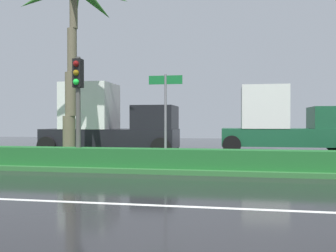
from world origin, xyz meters
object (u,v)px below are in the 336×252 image
traffic_signal_median_left (78,91)px  box_truck_following (283,123)px  box_truck_lead (109,123)px  palm_tree_mid_left (73,9)px  street_name_sign (165,107)px

traffic_signal_median_left → box_truck_following: traffic_signal_median_left is taller
box_truck_lead → box_truck_following: same height
palm_tree_mid_left → box_truck_following: 11.62m
traffic_signal_median_left → street_name_sign: 3.02m
box_truck_lead → box_truck_following: size_ratio=1.00×
palm_tree_mid_left → box_truck_lead: palm_tree_mid_left is taller
traffic_signal_median_left → box_truck_following: size_ratio=0.57×
traffic_signal_median_left → street_name_sign: traffic_signal_median_left is taller
box_truck_lead → street_name_sign: bearing=-54.7°
street_name_sign → box_truck_lead: box_truck_lead is taller
street_name_sign → box_truck_following: bearing=59.6°
palm_tree_mid_left → traffic_signal_median_left: size_ratio=2.01×
box_truck_lead → palm_tree_mid_left: bearing=-93.4°
palm_tree_mid_left → street_name_sign: palm_tree_mid_left is taller
traffic_signal_median_left → box_truck_following: (7.68, 8.16, -1.11)m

